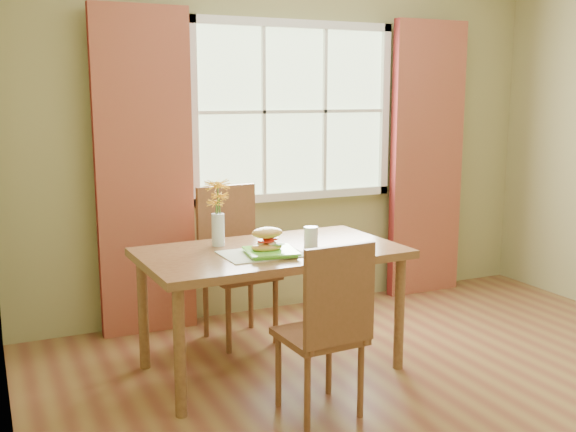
# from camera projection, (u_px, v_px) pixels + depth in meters

# --- Properties ---
(room) EXTENTS (4.24, 3.84, 2.74)m
(room) POSITION_uv_depth(u_px,v_px,m) (454.00, 151.00, 3.35)
(room) COLOR brown
(room) RESTS_ON ground
(window) EXTENTS (1.62, 0.06, 1.32)m
(window) POSITION_uv_depth(u_px,v_px,m) (294.00, 112.00, 4.99)
(window) COLOR #ACC695
(window) RESTS_ON room
(curtain_left) EXTENTS (0.65, 0.08, 2.20)m
(curtain_left) POSITION_uv_depth(u_px,v_px,m) (145.00, 174.00, 4.51)
(curtain_left) COLOR maroon
(curtain_left) RESTS_ON room
(curtain_right) EXTENTS (0.65, 0.08, 2.20)m
(curtain_right) POSITION_uv_depth(u_px,v_px,m) (427.00, 160.00, 5.46)
(curtain_right) COLOR maroon
(curtain_right) RESTS_ON room
(dining_table) EXTENTS (1.54, 0.91, 0.74)m
(dining_table) POSITION_uv_depth(u_px,v_px,m) (271.00, 262.00, 3.95)
(dining_table) COLOR brown
(dining_table) RESTS_ON room
(chair_near) EXTENTS (0.40, 0.40, 0.92)m
(chair_near) POSITION_uv_depth(u_px,v_px,m) (327.00, 323.00, 3.35)
(chair_near) COLOR brown
(chair_near) RESTS_ON room
(chair_far) EXTENTS (0.47, 0.47, 1.02)m
(chair_far) POSITION_uv_depth(u_px,v_px,m) (234.00, 256.00, 4.51)
(chair_far) COLOR brown
(chair_far) RESTS_ON room
(placemat) EXTENTS (0.46, 0.34, 0.01)m
(placemat) POSITION_uv_depth(u_px,v_px,m) (262.00, 254.00, 3.81)
(placemat) COLOR beige
(placemat) RESTS_ON dining_table
(plate) EXTENTS (0.31, 0.31, 0.01)m
(plate) POSITION_uv_depth(u_px,v_px,m) (271.00, 253.00, 3.78)
(plate) COLOR #60DD37
(plate) RESTS_ON placemat
(croissant_sandwich) EXTENTS (0.19, 0.13, 0.14)m
(croissant_sandwich) POSITION_uv_depth(u_px,v_px,m) (267.00, 240.00, 3.78)
(croissant_sandwich) COLOR #E7B44E
(croissant_sandwich) RESTS_ON plate
(water_glass) EXTENTS (0.08, 0.08, 0.12)m
(water_glass) POSITION_uv_depth(u_px,v_px,m) (311.00, 238.00, 3.96)
(water_glass) COLOR silver
(water_glass) RESTS_ON dining_table
(flower_vase) EXTENTS (0.16, 0.16, 0.40)m
(flower_vase) POSITION_uv_depth(u_px,v_px,m) (218.00, 206.00, 3.98)
(flower_vase) COLOR silver
(flower_vase) RESTS_ON dining_table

